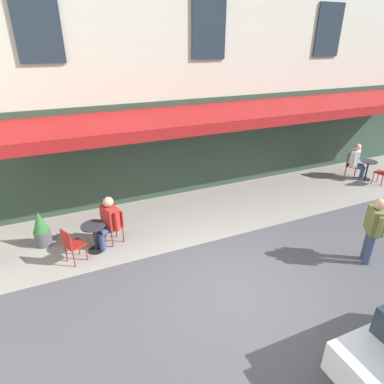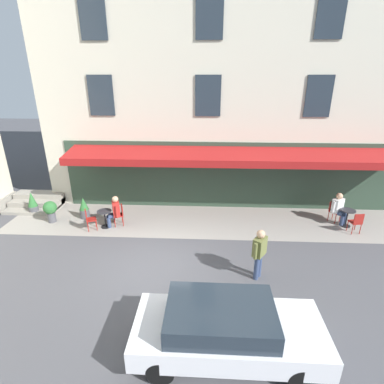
% 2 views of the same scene
% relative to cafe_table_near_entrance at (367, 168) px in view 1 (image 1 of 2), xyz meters
% --- Properties ---
extents(ground_plane, '(70.00, 70.00, 0.00)m').
position_rel_cafe_table_near_entrance_xyz_m(ground_plane, '(7.65, 3.21, -0.49)').
color(ground_plane, '#4C4C51').
extents(sidewalk_cafe_terrace, '(20.50, 3.20, 0.01)m').
position_rel_cafe_table_near_entrance_xyz_m(sidewalk_cafe_terrace, '(4.40, -0.19, -0.49)').
color(sidewalk_cafe_terrace, gray).
rests_on(sidewalk_cafe_terrace, ground_plane).
extents(cafe_table_near_entrance, '(0.60, 0.60, 0.75)m').
position_rel_cafe_table_near_entrance_xyz_m(cafe_table_near_entrance, '(0.00, 0.00, 0.00)').
color(cafe_table_near_entrance, black).
rests_on(cafe_table_near_entrance, ground_plane).
extents(cafe_chair_red_back_row, '(0.45, 0.45, 0.91)m').
position_rel_cafe_table_near_entrance_xyz_m(cafe_chair_red_back_row, '(-0.09, 0.63, 0.06)').
color(cafe_chair_red_back_row, maroon).
rests_on(cafe_chair_red_back_row, ground_plane).
extents(cafe_chair_red_corner_left, '(0.56, 0.56, 0.91)m').
position_rel_cafe_table_near_entrance_xyz_m(cafe_chair_red_corner_left, '(0.38, -0.51, 0.06)').
color(cafe_chair_red_corner_left, maroon).
rests_on(cafe_chair_red_corner_left, ground_plane).
extents(cafe_table_mid_terrace, '(0.60, 0.60, 0.75)m').
position_rel_cafe_table_near_entrance_xyz_m(cafe_table_mid_terrace, '(10.24, 0.59, 0.00)').
color(cafe_table_mid_terrace, black).
rests_on(cafe_table_mid_terrace, ground_plane).
extents(cafe_chair_red_under_awning, '(0.54, 0.54, 0.91)m').
position_rel_cafe_table_near_entrance_xyz_m(cafe_chair_red_under_awning, '(10.80, 0.87, 0.06)').
color(cafe_chair_red_under_awning, maroon).
rests_on(cafe_chair_red_under_awning, ground_plane).
extents(cafe_chair_red_by_window, '(0.52, 0.52, 0.91)m').
position_rel_cafe_table_near_entrance_xyz_m(cafe_chair_red_by_window, '(9.65, 0.36, 0.06)').
color(cafe_chair_red_by_window, maroon).
rests_on(cafe_chair_red_by_window, ground_plane).
extents(seated_patron_in_red, '(0.66, 0.66, 1.35)m').
position_rel_cafe_table_near_entrance_xyz_m(seated_patron_in_red, '(9.85, 0.44, 0.23)').
color(seated_patron_in_red, navy).
rests_on(seated_patron_in_red, ground_plane).
extents(seated_companion_in_white, '(0.67, 0.69, 1.36)m').
position_rel_cafe_table_near_entrance_xyz_m(seated_companion_in_white, '(0.25, -0.33, 0.23)').
color(seated_companion_in_white, navy).
rests_on(seated_companion_in_white, ground_plane).
extents(walking_pedestrian_in_olive, '(0.51, 0.60, 1.70)m').
position_rel_cafe_table_near_entrance_xyz_m(walking_pedestrian_in_olive, '(4.32, 3.67, 0.50)').
color(walking_pedestrian_in_olive, navy).
rests_on(walking_pedestrian_in_olive, ground_plane).
extents(potted_plant_entrance_left, '(0.42, 0.42, 0.98)m').
position_rel_cafe_table_near_entrance_xyz_m(potted_plant_entrance_left, '(11.45, -0.23, -0.01)').
color(potted_plant_entrance_left, '#4C4C51').
rests_on(potted_plant_entrance_left, ground_plane).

